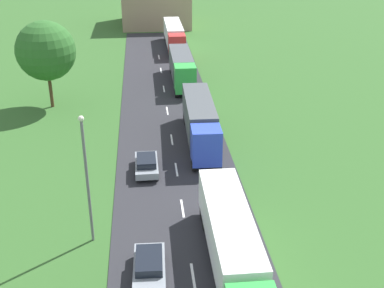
# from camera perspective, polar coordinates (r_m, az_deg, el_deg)

# --- Properties ---
(truck_second) EXTENTS (2.57, 13.80, 3.40)m
(truck_second) POSITION_cam_1_polar(r_m,az_deg,el_deg) (29.58, 4.67, -11.40)
(truck_second) COLOR green
(truck_second) RESTS_ON road
(truck_third) EXTENTS (2.75, 12.51, 3.71)m
(truck_third) POSITION_cam_1_polar(r_m,az_deg,el_deg) (45.82, 0.94, 2.76)
(truck_third) COLOR blue
(truck_third) RESTS_ON road
(truck_fourth) EXTENTS (2.52, 11.97, 3.57)m
(truck_fourth) POSITION_cam_1_polar(r_m,az_deg,el_deg) (62.53, -1.18, 8.83)
(truck_fourth) COLOR green
(truck_fourth) RESTS_ON road
(truck_fifth) EXTENTS (2.55, 13.89, 3.55)m
(truck_fifth) POSITION_cam_1_polar(r_m,az_deg,el_deg) (79.57, -2.07, 12.38)
(truck_fifth) COLOR red
(truck_fifth) RESTS_ON road
(car_third) EXTENTS (1.98, 4.58, 1.42)m
(car_third) POSITION_cam_1_polar(r_m,az_deg,el_deg) (29.89, -4.91, -13.95)
(car_third) COLOR #8C939E
(car_third) RESTS_ON road
(car_fourth) EXTENTS (1.89, 4.17, 1.40)m
(car_fourth) POSITION_cam_1_polar(r_m,az_deg,el_deg) (41.03, -5.23, -2.29)
(car_fourth) COLOR #8C939E
(car_fourth) RESTS_ON road
(lamppost_second) EXTENTS (0.36, 0.36, 8.78)m
(lamppost_second) POSITION_cam_1_polar(r_m,az_deg,el_deg) (31.42, -11.96, -3.45)
(lamppost_second) COLOR slate
(lamppost_second) RESTS_ON ground
(tree_oak) EXTENTS (6.30, 6.30, 9.43)m
(tree_oak) POSITION_cam_1_polar(r_m,az_deg,el_deg) (55.53, -16.38, 10.19)
(tree_oak) COLOR #513823
(tree_oak) RESTS_ON ground
(distant_building) EXTENTS (12.39, 13.51, 8.25)m
(distant_building) POSITION_cam_1_polar(r_m,az_deg,el_deg) (97.50, -4.18, 15.89)
(distant_building) COLOR #9E846B
(distant_building) RESTS_ON ground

